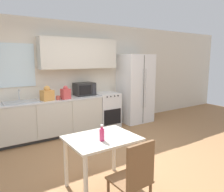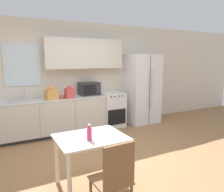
{
  "view_description": "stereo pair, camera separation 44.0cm",
  "coord_description": "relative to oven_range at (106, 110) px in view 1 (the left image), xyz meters",
  "views": [
    {
      "loc": [
        -2.07,
        -3.12,
        1.78
      ],
      "look_at": [
        0.34,
        0.5,
        1.05
      ],
      "focal_mm": 35.0,
      "sensor_mm": 36.0,
      "label": 1
    },
    {
      "loc": [
        -1.69,
        -3.34,
        1.78
      ],
      "look_at": [
        0.34,
        0.5,
        1.05
      ],
      "focal_mm": 35.0,
      "sensor_mm": 36.0,
      "label": 2
    }
  ],
  "objects": [
    {
      "name": "drink_bottle",
      "position": [
        -1.64,
        -2.5,
        0.37
      ],
      "size": [
        0.07,
        0.07,
        0.21
      ],
      "color": "#DB386B",
      "rests_on": "dining_table"
    },
    {
      "name": "dining_chair_near",
      "position": [
        -1.61,
        -3.14,
        0.08
      ],
      "size": [
        0.41,
        0.41,
        0.93
      ],
      "rotation": [
        0.0,
        0.0,
        0.04
      ],
      "color": "brown",
      "rests_on": "ground_plane"
    },
    {
      "name": "refrigerator",
      "position": [
        0.94,
        -0.05,
        0.51
      ],
      "size": [
        0.88,
        0.74,
        1.92
      ],
      "color": "white",
      "rests_on": "ground_plane"
    },
    {
      "name": "grocery_bag_0",
      "position": [
        -1.59,
        -0.08,
        0.57
      ],
      "size": [
        0.29,
        0.26,
        0.33
      ],
      "rotation": [
        0.0,
        0.0,
        0.17
      ],
      "color": "#DB994C",
      "rests_on": "kitchen_counter"
    },
    {
      "name": "grocery_bag_1",
      "position": [
        -1.19,
        -0.14,
        0.57
      ],
      "size": [
        0.21,
        0.19,
        0.31
      ],
      "rotation": [
        0.0,
        0.0,
        0.15
      ],
      "color": "#D14C4C",
      "rests_on": "kitchen_counter"
    },
    {
      "name": "oven_range",
      "position": [
        0.0,
        0.0,
        0.0
      ],
      "size": [
        0.59,
        0.61,
        0.91
      ],
      "color": "white",
      "rests_on": "ground_plane"
    },
    {
      "name": "coffee_mug",
      "position": [
        -1.36,
        -0.13,
        0.48
      ],
      "size": [
        0.13,
        0.09,
        0.09
      ],
      "color": "#BF4C3F",
      "rests_on": "kitchen_counter"
    },
    {
      "name": "wall_back",
      "position": [
        -0.93,
        0.29,
        1.01
      ],
      "size": [
        12.0,
        0.38,
        2.7
      ],
      "color": "beige",
      "rests_on": "ground_plane"
    },
    {
      "name": "kitchen_sink",
      "position": [
        -2.13,
        0.01,
        0.45
      ],
      "size": [
        0.71,
        0.42,
        0.26
      ],
      "color": "#B7BABC",
      "rests_on": "kitchen_counter"
    },
    {
      "name": "kitchen_counter",
      "position": [
        -1.51,
        0.0,
        -0.01
      ],
      "size": [
        2.43,
        0.61,
        0.88
      ],
      "color": "#333333",
      "rests_on": "ground_plane"
    },
    {
      "name": "dining_table",
      "position": [
        -1.58,
        -2.4,
        0.16
      ],
      "size": [
        0.93,
        0.73,
        0.74
      ],
      "color": "beige",
      "rests_on": "ground_plane"
    },
    {
      "name": "microwave",
      "position": [
        -0.6,
        0.09,
        0.59
      ],
      "size": [
        0.49,
        0.36,
        0.32
      ],
      "color": "#282828",
      "rests_on": "kitchen_counter"
    },
    {
      "name": "ground_plane",
      "position": [
        -0.97,
        -1.71,
        -0.45
      ],
      "size": [
        12.0,
        12.0,
        0.0
      ],
      "primitive_type": "plane",
      "color": "#9E7047"
    }
  ]
}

